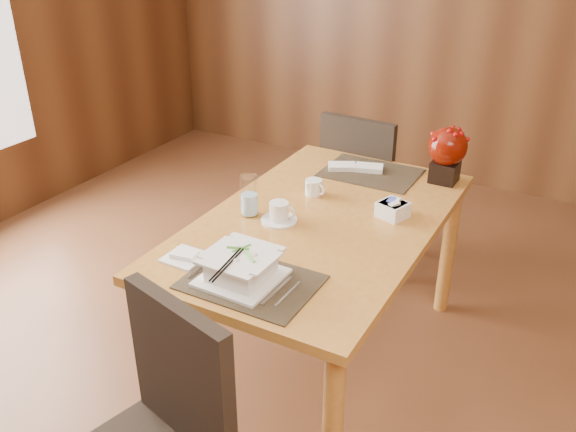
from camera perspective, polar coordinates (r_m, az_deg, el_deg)
The scene contains 12 objects.
dining_table at distance 2.58m, azimuth 3.05°, elevation -2.16°, with size 0.90×1.50×0.75m.
placemat_near at distance 2.12m, azimuth -3.48°, elevation -6.18°, with size 0.45×0.33×0.01m, color black.
placemat_far at distance 3.00m, azimuth 7.74°, elevation 4.04°, with size 0.45×0.33×0.01m, color black.
soup_setting at distance 2.11m, azimuth -4.42°, elevation -4.83°, with size 0.27×0.27×0.11m.
coffee_cup at distance 2.50m, azimuth -0.85°, elevation 0.25°, with size 0.15×0.15×0.09m.
water_glass at distance 2.54m, azimuth -3.65°, elevation 1.91°, with size 0.08×0.08×0.18m, color white.
creamer_jug at distance 2.74m, azimuth 2.41°, elevation 2.71°, with size 0.10×0.10×0.07m, color white, non-canonical shape.
sugar_caddy at distance 2.57m, azimuth 9.77°, elevation 0.59°, with size 0.11×0.11×0.07m, color white.
berry_decor at distance 2.92m, azimuth 14.67°, elevation 5.86°, with size 0.18×0.18×0.27m.
napkins_far at distance 3.01m, azimuth 6.52°, elevation 4.56°, with size 0.27×0.09×0.02m, color white, non-canonical shape.
bread_plate at distance 2.28m, azimuth -9.62°, elevation -3.85°, with size 0.14×0.14×0.01m, color white.
far_chair at distance 3.42m, azimuth 7.08°, elevation 3.00°, with size 0.46×0.46×0.94m.
Camera 1 is at (0.97, -1.44, 1.92)m, focal length 38.00 mm.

